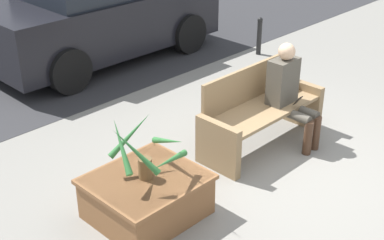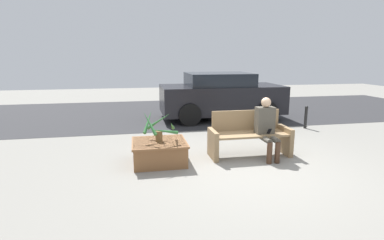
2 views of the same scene
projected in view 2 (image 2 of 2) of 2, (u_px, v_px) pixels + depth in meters
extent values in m
plane|color=gray|center=(251.00, 168.00, 5.60)|extent=(30.00, 30.00, 0.00)
cube|color=#2D2D30|center=(191.00, 111.00, 11.31)|extent=(20.00, 6.00, 0.01)
cube|color=#8C704C|center=(213.00, 144.00, 6.06)|extent=(0.09, 0.60, 0.59)
cube|color=#8C704C|center=(285.00, 140.00, 6.35)|extent=(0.09, 0.60, 0.59)
cube|color=#8C704C|center=(250.00, 134.00, 6.17)|extent=(1.49, 0.55, 0.04)
cube|color=#8C704C|center=(246.00, 120.00, 6.39)|extent=(1.49, 0.04, 0.43)
cube|color=#4C473D|center=(265.00, 120.00, 6.12)|extent=(0.37, 0.22, 0.55)
sphere|color=tan|center=(266.00, 102.00, 6.02)|extent=(0.20, 0.20, 0.20)
cylinder|color=#4C473D|center=(265.00, 139.00, 5.95)|extent=(0.11, 0.47, 0.11)
cylinder|color=#4C473D|center=(273.00, 138.00, 5.98)|extent=(0.11, 0.47, 0.11)
cylinder|color=#472D1E|center=(269.00, 153.00, 5.77)|extent=(0.10, 0.10, 0.42)
cylinder|color=#472D1E|center=(277.00, 153.00, 5.80)|extent=(0.10, 0.10, 0.42)
cube|color=black|center=(269.00, 131.00, 5.93)|extent=(0.07, 0.09, 0.12)
cube|color=brown|center=(159.00, 152.00, 5.81)|extent=(0.99, 0.88, 0.43)
cube|color=brown|center=(159.00, 142.00, 5.77)|extent=(1.04, 0.93, 0.04)
cylinder|color=brown|center=(159.00, 136.00, 5.74)|extent=(0.13, 0.13, 0.21)
cone|color=#2D6B33|center=(172.00, 126.00, 5.70)|extent=(0.17, 0.54, 0.28)
cone|color=#2D6B33|center=(159.00, 121.00, 5.92)|extent=(0.50, 0.12, 0.36)
cone|color=#2D6B33|center=(148.00, 122.00, 5.73)|extent=(0.23, 0.46, 0.40)
cone|color=#2D6B33|center=(149.00, 123.00, 5.56)|extent=(0.28, 0.43, 0.42)
cone|color=#2D6B33|center=(164.00, 131.00, 5.48)|extent=(0.55, 0.21, 0.18)
cube|color=black|center=(221.00, 99.00, 9.90)|extent=(3.94, 1.80, 0.88)
cube|color=black|center=(219.00, 79.00, 9.75)|extent=(2.05, 1.66, 0.41)
cylinder|color=black|center=(267.00, 112.00, 9.33)|extent=(0.68, 0.18, 0.68)
cylinder|color=black|center=(246.00, 103.00, 11.06)|extent=(0.68, 0.18, 0.68)
cylinder|color=black|center=(190.00, 115.00, 8.88)|extent=(0.68, 0.18, 0.68)
cylinder|color=black|center=(181.00, 105.00, 10.60)|extent=(0.68, 0.18, 0.68)
cylinder|color=black|center=(306.00, 118.00, 8.59)|extent=(0.08, 0.08, 0.59)
sphere|color=black|center=(307.00, 107.00, 8.53)|extent=(0.09, 0.09, 0.09)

